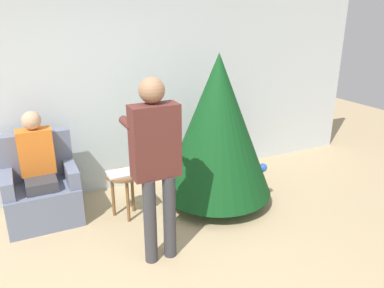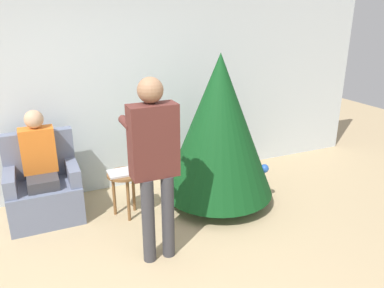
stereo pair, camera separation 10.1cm
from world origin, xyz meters
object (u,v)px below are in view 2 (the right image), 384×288
(person_standing, at_px, (154,155))
(side_stool, at_px, (124,181))
(christmas_tree, at_px, (219,126))
(person_seated, at_px, (40,162))
(armchair, at_px, (44,189))

(person_standing, height_order, side_stool, person_standing)
(christmas_tree, distance_m, person_seated, 2.03)
(person_seated, distance_m, person_standing, 1.54)
(person_seated, height_order, person_standing, person_standing)
(armchair, height_order, person_standing, person_standing)
(side_stool, bearing_deg, person_seated, 158.89)
(christmas_tree, bearing_deg, armchair, 166.09)
(side_stool, bearing_deg, person_standing, -84.06)
(person_seated, xyz_separation_m, side_stool, (0.84, -0.32, -0.25))
(person_seated, distance_m, side_stool, 0.93)
(armchair, height_order, side_stool, armchair)
(christmas_tree, xyz_separation_m, person_seated, (-1.96, 0.46, -0.30))
(armchair, distance_m, person_standing, 1.67)
(christmas_tree, distance_m, person_standing, 1.25)
(armchair, bearing_deg, person_seated, -90.00)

